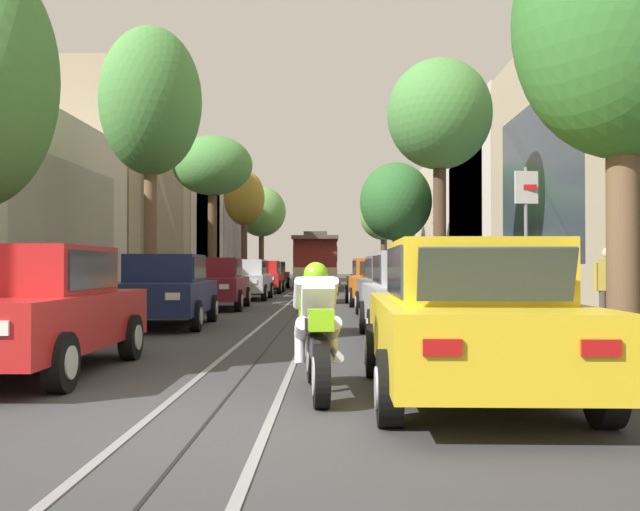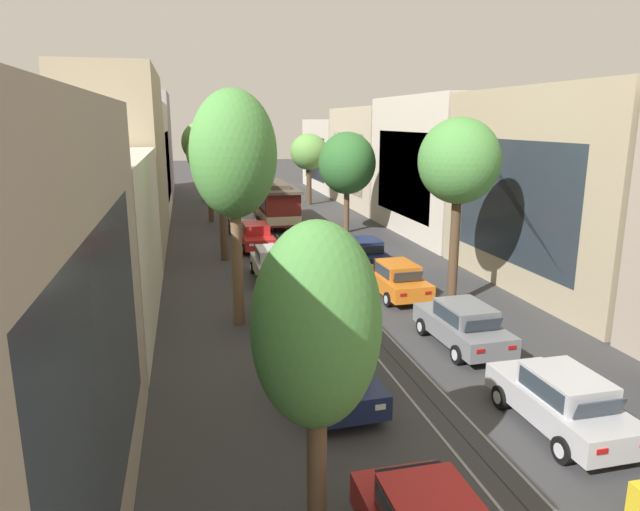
{
  "view_description": "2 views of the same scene",
  "coord_description": "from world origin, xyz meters",
  "px_view_note": "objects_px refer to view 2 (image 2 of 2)",
  "views": [
    {
      "loc": [
        1.08,
        -5.99,
        1.33
      ],
      "look_at": [
        0.53,
        22.37,
        1.74
      ],
      "focal_mm": 40.76,
      "sensor_mm": 36.0,
      "label": 1
    },
    {
      "loc": [
        -6.42,
        -4.5,
        7.73
      ],
      "look_at": [
        0.0,
        22.86,
        1.04
      ],
      "focal_mm": 31.93,
      "sensor_mm": 36.0,
      "label": 2
    }
  ],
  "objects_px": {
    "parked_car_navy_fifth_right": "(364,253)",
    "cable_car_trolley": "(275,203)",
    "parked_car_red_fifth_left": "(256,236)",
    "parked_car_maroon_mid_left": "(293,302)",
    "street_tree_kerb_left_second": "(233,156)",
    "parked_car_silver_second_right": "(562,401)",
    "parked_car_grey_mid_right": "(463,325)",
    "street_tree_kerb_right_second": "(459,163)",
    "parked_car_navy_second_left": "(333,371)",
    "street_tree_kerb_right_mid": "(347,164)",
    "street_tree_kerb_left_near": "(317,330)",
    "street_tree_kerb_left_fourth": "(208,149)",
    "parked_car_orange_fourth_right": "(396,279)",
    "parked_car_silver_sixth_left": "(242,219)",
    "street_tree_kerb_left_mid": "(221,155)",
    "street_tree_kerb_right_fourth": "(309,153)",
    "parked_car_silver_fourth_left": "(273,264)",
    "street_tree_kerb_left_far": "(202,143)"
  },
  "relations": [
    {
      "from": "parked_car_navy_fifth_right",
      "to": "cable_car_trolley",
      "type": "relative_size",
      "value": 0.48
    },
    {
      "from": "parked_car_red_fifth_left",
      "to": "parked_car_maroon_mid_left",
      "type": "bearing_deg",
      "value": -90.87
    },
    {
      "from": "parked_car_maroon_mid_left",
      "to": "street_tree_kerb_left_second",
      "type": "bearing_deg",
      "value": 172.0
    },
    {
      "from": "parked_car_silver_second_right",
      "to": "parked_car_grey_mid_right",
      "type": "xyz_separation_m",
      "value": [
        0.12,
        5.62,
        0.0
      ]
    },
    {
      "from": "parked_car_silver_second_right",
      "to": "street_tree_kerb_right_second",
      "type": "bearing_deg",
      "value": 79.62
    },
    {
      "from": "parked_car_navy_second_left",
      "to": "parked_car_grey_mid_right",
      "type": "height_order",
      "value": "same"
    },
    {
      "from": "street_tree_kerb_right_mid",
      "to": "cable_car_trolley",
      "type": "distance_m",
      "value": 6.72
    },
    {
      "from": "street_tree_kerb_left_near",
      "to": "street_tree_kerb_left_fourth",
      "type": "xyz_separation_m",
      "value": [
        -0.37,
        35.36,
        1.49
      ]
    },
    {
      "from": "parked_car_navy_second_left",
      "to": "parked_car_grey_mid_right",
      "type": "xyz_separation_m",
      "value": [
        5.34,
        2.62,
        0.0
      ]
    },
    {
      "from": "street_tree_kerb_left_second",
      "to": "street_tree_kerb_right_second",
      "type": "height_order",
      "value": "street_tree_kerb_left_second"
    },
    {
      "from": "parked_car_orange_fourth_right",
      "to": "parked_car_navy_fifth_right",
      "type": "xyz_separation_m",
      "value": [
        0.17,
        5.31,
        0.0
      ]
    },
    {
      "from": "parked_car_navy_second_left",
      "to": "parked_car_navy_fifth_right",
      "type": "bearing_deg",
      "value": 69.15
    },
    {
      "from": "parked_car_silver_sixth_left",
      "to": "parked_car_navy_fifth_right",
      "type": "distance_m",
      "value": 13.28
    },
    {
      "from": "parked_car_orange_fourth_right",
      "to": "parked_car_navy_second_left",
      "type": "bearing_deg",
      "value": -120.73
    },
    {
      "from": "street_tree_kerb_left_mid",
      "to": "street_tree_kerb_right_mid",
      "type": "height_order",
      "value": "street_tree_kerb_left_mid"
    },
    {
      "from": "street_tree_kerb_left_fourth",
      "to": "street_tree_kerb_right_second",
      "type": "height_order",
      "value": "street_tree_kerb_right_second"
    },
    {
      "from": "street_tree_kerb_left_near",
      "to": "street_tree_kerb_left_mid",
      "type": "relative_size",
      "value": 0.83
    },
    {
      "from": "parked_car_red_fifth_left",
      "to": "street_tree_kerb_left_near",
      "type": "xyz_separation_m",
      "value": [
        -1.87,
        -24.85,
        3.28
      ]
    },
    {
      "from": "street_tree_kerb_left_mid",
      "to": "parked_car_red_fifth_left",
      "type": "bearing_deg",
      "value": 49.07
    },
    {
      "from": "parked_car_grey_mid_right",
      "to": "street_tree_kerb_left_second",
      "type": "height_order",
      "value": "street_tree_kerb_left_second"
    },
    {
      "from": "parked_car_maroon_mid_left",
      "to": "parked_car_grey_mid_right",
      "type": "relative_size",
      "value": 1.0
    },
    {
      "from": "street_tree_kerb_right_fourth",
      "to": "street_tree_kerb_left_near",
      "type": "bearing_deg",
      "value": -101.95
    },
    {
      "from": "parked_car_silver_sixth_left",
      "to": "parked_car_orange_fourth_right",
      "type": "xyz_separation_m",
      "value": [
        5.14,
        -17.48,
        0.0
      ]
    },
    {
      "from": "parked_car_navy_second_left",
      "to": "parked_car_grey_mid_right",
      "type": "distance_m",
      "value": 5.95
    },
    {
      "from": "street_tree_kerb_left_fourth",
      "to": "street_tree_kerb_left_mid",
      "type": "bearing_deg",
      "value": -89.38
    },
    {
      "from": "parked_car_silver_fourth_left",
      "to": "parked_car_grey_mid_right",
      "type": "xyz_separation_m",
      "value": [
        5.14,
        -10.13,
        0.0
      ]
    },
    {
      "from": "parked_car_navy_fifth_right",
      "to": "street_tree_kerb_left_second",
      "type": "bearing_deg",
      "value": -135.5
    },
    {
      "from": "cable_car_trolley",
      "to": "street_tree_kerb_left_fourth",
      "type": "bearing_deg",
      "value": 150.45
    },
    {
      "from": "parked_car_red_fifth_left",
      "to": "street_tree_kerb_left_fourth",
      "type": "height_order",
      "value": "street_tree_kerb_left_fourth"
    },
    {
      "from": "parked_car_silver_second_right",
      "to": "street_tree_kerb_left_near",
      "type": "bearing_deg",
      "value": -163.08
    },
    {
      "from": "parked_car_silver_fourth_left",
      "to": "street_tree_kerb_left_near",
      "type": "height_order",
      "value": "street_tree_kerb_left_near"
    },
    {
      "from": "parked_car_navy_second_left",
      "to": "street_tree_kerb_left_near",
      "type": "height_order",
      "value": "street_tree_kerb_left_near"
    },
    {
      "from": "parked_car_navy_fifth_right",
      "to": "parked_car_silver_fourth_left",
      "type": "bearing_deg",
      "value": -166.35
    },
    {
      "from": "parked_car_silver_second_right",
      "to": "street_tree_kerb_left_near",
      "type": "xyz_separation_m",
      "value": [
        -6.87,
        -2.09,
        3.28
      ]
    },
    {
      "from": "parked_car_silver_second_right",
      "to": "street_tree_kerb_right_second",
      "type": "height_order",
      "value": "street_tree_kerb_right_second"
    },
    {
      "from": "street_tree_kerb_left_second",
      "to": "cable_car_trolley",
      "type": "distance_m",
      "value": 21.94
    },
    {
      "from": "street_tree_kerb_left_far",
      "to": "parked_car_silver_second_right",
      "type": "bearing_deg",
      "value": -80.76
    },
    {
      "from": "parked_car_red_fifth_left",
      "to": "street_tree_kerb_left_far",
      "type": "distance_m",
      "value": 22.92
    },
    {
      "from": "parked_car_orange_fourth_right",
      "to": "street_tree_kerb_left_far",
      "type": "xyz_separation_m",
      "value": [
        -7.26,
        33.36,
        4.83
      ]
    },
    {
      "from": "parked_car_silver_sixth_left",
      "to": "parked_car_navy_fifth_right",
      "type": "height_order",
      "value": "same"
    },
    {
      "from": "parked_car_maroon_mid_left",
      "to": "cable_car_trolley",
      "type": "distance_m",
      "value": 21.36
    },
    {
      "from": "parked_car_navy_second_left",
      "to": "street_tree_kerb_right_fourth",
      "type": "relative_size",
      "value": 0.67
    },
    {
      "from": "parked_car_red_fifth_left",
      "to": "street_tree_kerb_left_near",
      "type": "bearing_deg",
      "value": -94.31
    },
    {
      "from": "parked_car_orange_fourth_right",
      "to": "street_tree_kerb_left_mid",
      "type": "relative_size",
      "value": 0.6
    },
    {
      "from": "street_tree_kerb_left_far",
      "to": "street_tree_kerb_right_mid",
      "type": "bearing_deg",
      "value": -63.32
    },
    {
      "from": "street_tree_kerb_left_second",
      "to": "street_tree_kerb_left_mid",
      "type": "xyz_separation_m",
      "value": [
        0.17,
        10.59,
        -0.6
      ]
    },
    {
      "from": "parked_car_silver_sixth_left",
      "to": "parked_car_orange_fourth_right",
      "type": "relative_size",
      "value": 1.0
    },
    {
      "from": "parked_car_silver_fourth_left",
      "to": "parked_car_orange_fourth_right",
      "type": "xyz_separation_m",
      "value": [
        4.95,
        -4.07,
        0.0
      ]
    },
    {
      "from": "parked_car_silver_fourth_left",
      "to": "parked_car_orange_fourth_right",
      "type": "height_order",
      "value": "same"
    },
    {
      "from": "parked_car_orange_fourth_right",
      "to": "street_tree_kerb_right_second",
      "type": "relative_size",
      "value": 0.56
    }
  ]
}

